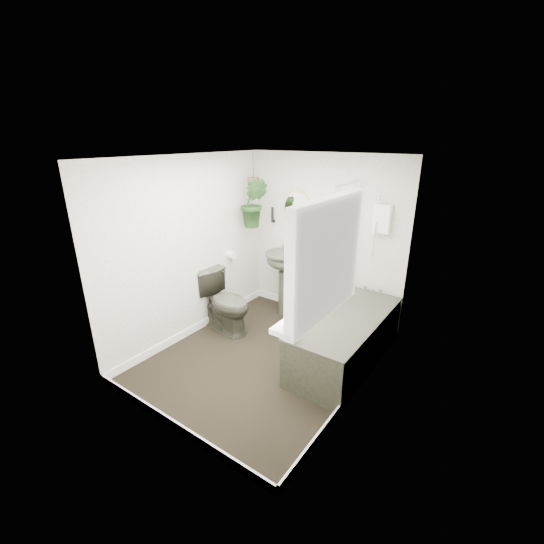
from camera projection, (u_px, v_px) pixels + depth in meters
The scene contains 22 objects.
floor at pixel (265, 358), 4.37m from camera, with size 2.30×2.80×0.02m, color black.
ceiling at pixel (263, 156), 3.55m from camera, with size 2.30×2.80×0.02m, color white.
wall_back at pixel (325, 239), 5.03m from camera, with size 2.30×0.02×2.30m, color #EEE6CD.
wall_front at pixel (158, 317), 2.88m from camera, with size 2.30×0.02×2.30m, color #EEE6CD.
wall_left at pixel (190, 249), 4.58m from camera, with size 0.02×2.80×2.30m, color #EEE6CD.
wall_right at pixel (366, 292), 3.33m from camera, with size 0.02×2.80×2.30m, color #EEE6CD.
skirting at pixel (265, 354), 4.34m from camera, with size 2.30×2.80×0.10m, color white.
bathtub at pixel (346, 339), 4.21m from camera, with size 0.72×1.72×0.58m, color #37362B, non-canonical shape.
bath_screen at pixel (343, 242), 4.41m from camera, with size 0.04×0.72×1.40m, color silver, non-canonical shape.
shower_box at pixel (382, 219), 4.40m from camera, with size 0.20×0.10×0.35m, color white.
oval_mirror at pixel (296, 211), 5.12m from camera, with size 0.46×0.03×0.62m, color #CBB693.
wall_sconce at pixel (272, 215), 5.37m from camera, with size 0.04×0.04×0.22m, color black.
toilet_roll_holder at pixel (231, 255), 5.17m from camera, with size 0.11×0.11×0.11m, color white.
window_recess at pixel (326, 259), 2.66m from camera, with size 0.08×1.00×0.90m, color white.
window_sill at pixel (315, 308), 2.84m from camera, with size 0.18×1.00×0.04m, color white.
window_blinds at pixel (321, 258), 2.68m from camera, with size 0.01×0.86×0.76m, color white.
toilet at pixel (225, 301), 4.87m from camera, with size 0.46×0.80×0.82m, color #37362B.
pedestal_sink at pixel (285, 284), 5.28m from camera, with size 0.56×0.48×0.95m, color #37362B, non-canonical shape.
sill_plant at pixel (328, 279), 3.05m from camera, with size 0.22×0.19×0.24m, color black.
hanging_plant at pixel (254, 203), 4.99m from camera, with size 0.37×0.30×0.68m, color black.
soap_bottle at pixel (294, 333), 3.59m from camera, with size 0.08×0.08×0.18m, color black.
hanging_pot at pixel (253, 182), 4.89m from camera, with size 0.16×0.16×0.12m, color brown.
Camera 1 is at (2.22, -2.98, 2.50)m, focal length 24.00 mm.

